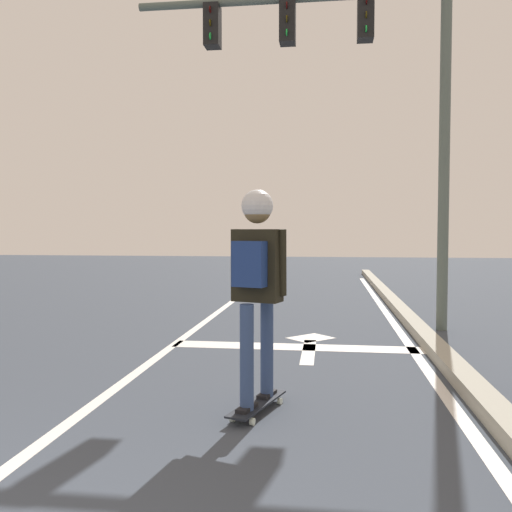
# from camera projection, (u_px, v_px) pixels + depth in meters

# --- Properties ---
(lane_line_center) EXTENTS (0.12, 20.00, 0.01)m
(lane_line_center) POSITION_uv_depth(u_px,v_px,m) (181.00, 339.00, 7.45)
(lane_line_center) COLOR silver
(lane_line_center) RESTS_ON ground
(lane_line_curbside) EXTENTS (0.12, 20.00, 0.01)m
(lane_line_curbside) POSITION_uv_depth(u_px,v_px,m) (409.00, 345.00, 7.05)
(lane_line_curbside) COLOR silver
(lane_line_curbside) RESTS_ON ground
(stop_bar) EXTENTS (3.20, 0.40, 0.01)m
(stop_bar) POSITION_uv_depth(u_px,v_px,m) (297.00, 347.00, 6.96)
(stop_bar) COLOR silver
(stop_bar) RESTS_ON ground
(lane_arrow_stem) EXTENTS (0.16, 1.40, 0.01)m
(lane_arrow_stem) POSITION_uv_depth(u_px,v_px,m) (309.00, 351.00, 6.71)
(lane_arrow_stem) COLOR silver
(lane_arrow_stem) RESTS_ON ground
(lane_arrow_head) EXTENTS (0.71, 0.71, 0.01)m
(lane_arrow_head) POSITION_uv_depth(u_px,v_px,m) (311.00, 338.00, 7.55)
(lane_arrow_head) COLOR silver
(lane_arrow_head) RESTS_ON ground
(curb_strip) EXTENTS (0.24, 24.00, 0.14)m
(curb_strip) POSITION_uv_depth(u_px,v_px,m) (429.00, 341.00, 7.02)
(curb_strip) COLOR #9B998A
(curb_strip) RESTS_ON ground
(skateboard) EXTENTS (0.42, 0.83, 0.09)m
(skateboard) POSITION_uv_depth(u_px,v_px,m) (257.00, 404.00, 4.45)
(skateboard) COLOR black
(skateboard) RESTS_ON ground
(skater) EXTENTS (0.46, 0.63, 1.74)m
(skater) POSITION_uv_depth(u_px,v_px,m) (256.00, 267.00, 4.38)
(skater) COLOR navy
(skater) RESTS_ON skateboard
(traffic_signal_mast) EXTENTS (4.75, 0.34, 5.41)m
(traffic_signal_mast) POSITION_uv_depth(u_px,v_px,m) (351.00, 69.00, 8.17)
(traffic_signal_mast) COLOR #58655B
(traffic_signal_mast) RESTS_ON ground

